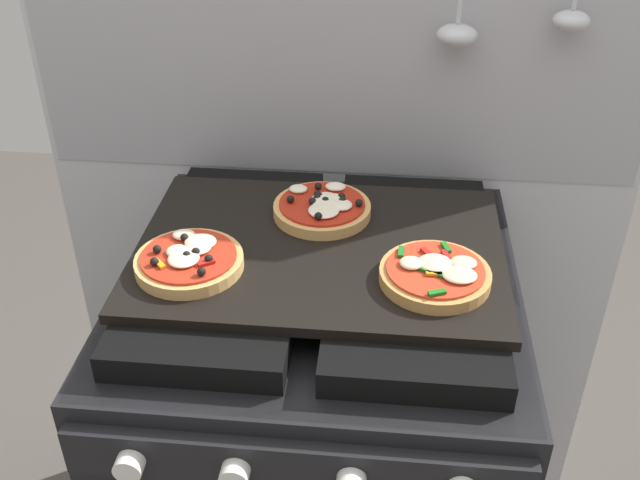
# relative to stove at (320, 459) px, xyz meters

# --- Properties ---
(kitchen_backsplash) EXTENTS (1.10, 0.09, 1.55)m
(kitchen_backsplash) POSITION_rel_stove_xyz_m (0.00, 0.34, 0.34)
(kitchen_backsplash) COLOR silver
(kitchen_backsplash) RESTS_ON ground_plane
(stove) EXTENTS (0.60, 0.64, 0.90)m
(stove) POSITION_rel_stove_xyz_m (0.00, 0.00, 0.00)
(stove) COLOR black
(stove) RESTS_ON ground_plane
(baking_tray) EXTENTS (0.54, 0.38, 0.02)m
(baking_tray) POSITION_rel_stove_xyz_m (0.00, 0.00, 0.46)
(baking_tray) COLOR black
(baking_tray) RESTS_ON stove
(pizza_left) EXTENTS (0.15, 0.15, 0.03)m
(pizza_left) POSITION_rel_stove_xyz_m (-0.18, -0.07, 0.48)
(pizza_left) COLOR tan
(pizza_left) RESTS_ON baking_tray
(pizza_right) EXTENTS (0.15, 0.15, 0.03)m
(pizza_right) POSITION_rel_stove_xyz_m (0.17, -0.07, 0.48)
(pizza_right) COLOR #C18947
(pizza_right) RESTS_ON baking_tray
(pizza_center) EXTENTS (0.15, 0.15, 0.03)m
(pizza_center) POSITION_rel_stove_xyz_m (-0.00, 0.09, 0.48)
(pizza_center) COLOR tan
(pizza_center) RESTS_ON baking_tray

